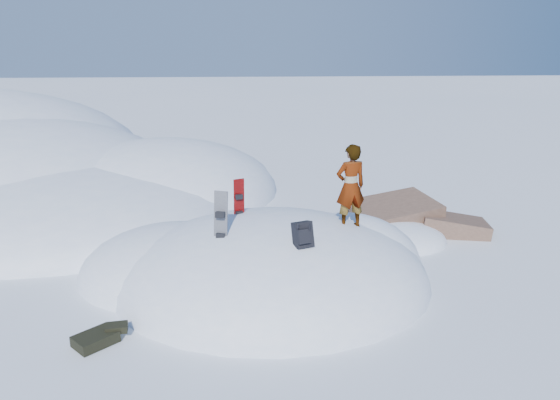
{
  "coord_description": "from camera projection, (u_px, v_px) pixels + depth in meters",
  "views": [
    {
      "loc": [
        -0.49,
        -11.1,
        5.34
      ],
      "look_at": [
        0.19,
        0.3,
        1.84
      ],
      "focal_mm": 35.0,
      "sensor_mm": 36.0,
      "label": 1
    }
  ],
  "objects": [
    {
      "name": "ground",
      "position": [
        272.0,
        283.0,
        12.19
      ],
      "size": [
        120.0,
        120.0,
        0.0
      ],
      "primitive_type": "plane",
      "color": "white",
      "rests_on": "ground"
    },
    {
      "name": "snowboard_red",
      "position": [
        239.0,
        207.0,
        12.36
      ],
      "size": [
        0.25,
        0.21,
        1.34
      ],
      "rotation": [
        0.0,
        0.0,
        0.41
      ],
      "color": "#AD0909",
      "rests_on": "snow_mound"
    },
    {
      "name": "rock_outcrop",
      "position": [
        400.0,
        232.0,
        15.27
      ],
      "size": [
        4.68,
        4.41,
        1.68
      ],
      "color": "brown",
      "rests_on": "ground"
    },
    {
      "name": "backpack",
      "position": [
        303.0,
        235.0,
        10.64
      ],
      "size": [
        0.46,
        0.52,
        0.6
      ],
      "rotation": [
        0.0,
        0.0,
        0.36
      ],
      "color": "black",
      "rests_on": "snow_mound"
    },
    {
      "name": "gear_pile",
      "position": [
        99.0,
        337.0,
        9.77
      ],
      "size": [
        0.98,
        0.86,
        0.25
      ],
      "rotation": [
        0.0,
        0.0,
        0.76
      ],
      "color": "black",
      "rests_on": "ground"
    },
    {
      "name": "snowboard_dark",
      "position": [
        221.0,
        227.0,
        11.06
      ],
      "size": [
        0.34,
        0.29,
        1.52
      ],
      "rotation": [
        0.0,
        0.0,
        -0.32
      ],
      "color": "black",
      "rests_on": "snow_mound"
    },
    {
      "name": "person",
      "position": [
        351.0,
        187.0,
        11.81
      ],
      "size": [
        0.78,
        0.61,
        1.87
      ],
      "primitive_type": "imported",
      "rotation": [
        0.0,
        0.0,
        3.41
      ],
      "color": "slate",
      "rests_on": "snow_mound"
    },
    {
      "name": "snow_mound",
      "position": [
        264.0,
        278.0,
        12.41
      ],
      "size": [
        8.0,
        6.0,
        3.0
      ],
      "color": "white",
      "rests_on": "ground"
    }
  ]
}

